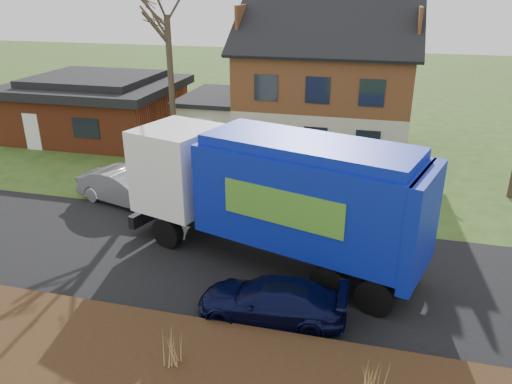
# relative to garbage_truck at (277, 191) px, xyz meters

# --- Properties ---
(ground) EXTENTS (120.00, 120.00, 0.00)m
(ground) POSITION_rel_garbage_truck_xyz_m (-2.09, -0.51, -2.57)
(ground) COLOR #2D4C19
(ground) RESTS_ON ground
(road) EXTENTS (80.00, 7.00, 0.02)m
(road) POSITION_rel_garbage_truck_xyz_m (-2.09, -0.51, -2.56)
(road) COLOR black
(road) RESTS_ON ground
(mulch_verge) EXTENTS (80.00, 3.50, 0.30)m
(mulch_verge) POSITION_rel_garbage_truck_xyz_m (-2.09, -5.81, -2.42)
(mulch_verge) COLOR black
(mulch_verge) RESTS_ON ground
(main_house) EXTENTS (12.95, 8.95, 9.26)m
(main_house) POSITION_rel_garbage_truck_xyz_m (-0.60, 13.40, 1.46)
(main_house) COLOR beige
(main_house) RESTS_ON ground
(ranch_house) EXTENTS (9.80, 8.20, 3.70)m
(ranch_house) POSITION_rel_garbage_truck_xyz_m (-14.09, 12.49, -0.75)
(ranch_house) COLOR brown
(ranch_house) RESTS_ON ground
(garbage_truck) EXTENTS (10.75, 5.66, 4.45)m
(garbage_truck) POSITION_rel_garbage_truck_xyz_m (0.00, 0.00, 0.00)
(garbage_truck) COLOR black
(garbage_truck) RESTS_ON ground
(silver_sedan) EXTENTS (4.74, 2.66, 1.48)m
(silver_sedan) POSITION_rel_garbage_truck_xyz_m (-7.30, 3.17, -1.83)
(silver_sedan) COLOR #AEB0B6
(silver_sedan) RESTS_ON ground
(navy_wagon) EXTENTS (4.25, 1.85, 1.22)m
(navy_wagon) POSITION_rel_garbage_truck_xyz_m (0.58, -3.24, -1.96)
(navy_wagon) COLOR black
(navy_wagon) RESTS_ON ground
(grass_clump_mid) EXTENTS (0.36, 0.30, 1.01)m
(grass_clump_mid) POSITION_rel_garbage_truck_xyz_m (-1.23, -5.94, -1.76)
(grass_clump_mid) COLOR tan
(grass_clump_mid) RESTS_ON mulch_verge
(grass_clump_east) EXTENTS (0.39, 0.32, 0.96)m
(grass_clump_east) POSITION_rel_garbage_truck_xyz_m (3.47, -5.77, -1.79)
(grass_clump_east) COLOR tan
(grass_clump_east) RESTS_ON mulch_verge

